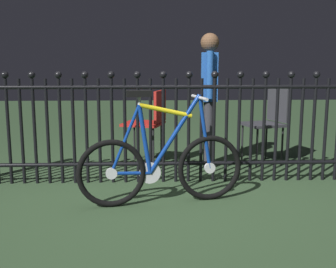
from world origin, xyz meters
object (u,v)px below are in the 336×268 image
bicycle (162,164)px  person_visitor (209,89)px  chair_charcoal (269,118)px  chair_red (150,119)px

bicycle → person_visitor: bearing=65.9°
bicycle → chair_charcoal: (1.29, 1.38, 0.21)m
chair_red → bicycle: bearing=-85.9°
bicycle → chair_red: 1.39m
chair_red → person_visitor: 0.76m
bicycle → person_visitor: 1.49m
chair_red → person_visitor: (0.66, -0.11, 0.34)m
bicycle → chair_charcoal: bicycle is taller
bicycle → person_visitor: person_visitor is taller
chair_charcoal → chair_red: chair_charcoal is taller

